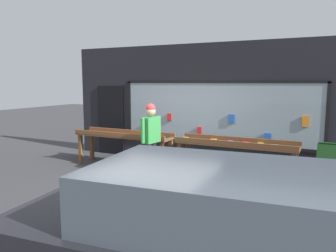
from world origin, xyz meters
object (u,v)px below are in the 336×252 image
sandwich_board_sign (330,169)px  parked_car (219,235)px  display_table_left (124,138)px  display_table_right (235,147)px  small_dog (133,165)px  person_browsing (151,134)px

sandwich_board_sign → parked_car: parked_car is taller
display_table_left → display_table_right: (2.96, 0.00, 0.01)m
parked_car → display_table_right: bearing=97.1°
small_dog → person_browsing: bearing=-74.0°
display_table_left → person_browsing: person_browsing is taller
display_table_right → display_table_left: bearing=-180.0°
person_browsing → parked_car: bearing=-133.9°
display_table_right → parked_car: (0.89, -4.25, -0.03)m
display_table_left → display_table_right: 2.96m
display_table_left → small_dog: size_ratio=4.36×
display_table_left → parked_car: size_ratio=0.61×
display_table_right → small_dog: bearing=-159.5°
person_browsing → parked_car: (2.70, -3.62, -0.28)m
small_dog → sandwich_board_sign: size_ratio=0.62×
parked_car → display_table_left: bearing=127.5°
display_table_right → sandwich_board_sign: (1.93, -0.13, -0.26)m
display_table_right → small_dog: 2.39m
sandwich_board_sign → small_dog: bearing=-167.8°
small_dog → sandwich_board_sign: bearing=-90.7°
small_dog → parked_car: (3.08, -3.43, 0.45)m
small_dog → parked_car: bearing=-148.3°
person_browsing → display_table_right: bearing=-61.4°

